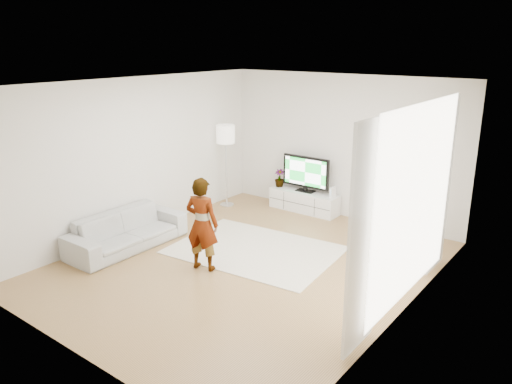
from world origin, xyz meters
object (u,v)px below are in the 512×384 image
Objects in this scene: television at (306,173)px; floor_lamp at (226,138)px; player at (202,224)px; sofa at (127,230)px; media_console at (304,201)px; rug at (255,250)px.

floor_lamp is (-1.53, -0.70, 0.65)m from television.
player reaches higher than television.
sofa is at bearing -8.61° from player.
sofa is (-1.38, -3.48, -0.51)m from television.
media_console is 3.72m from sofa.
media_console is 1.02× the size of player.
floor_lamp is (-1.53, -0.68, 1.26)m from media_console.
player is at bearing -100.63° from rug.
player is (0.23, -3.29, 0.53)m from media_console.
television is 3.78m from sofa.
player is at bearing -85.95° from media_console.
rug is (0.43, -2.24, -0.20)m from media_console.
floor_lamp is at bearing 141.42° from rug.
floor_lamp is (-1.96, 1.56, 1.46)m from rug.
media_console is 0.71× the size of sofa.
floor_lamp is at bearing -156.10° from media_console.
television is 2.45m from rug.
television is 3.33m from player.
rug is 1.30m from player.
floor_lamp is at bearing -155.24° from television.
rug is at bearing -79.26° from television.
sofa is (-1.61, -0.16, -0.44)m from player.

